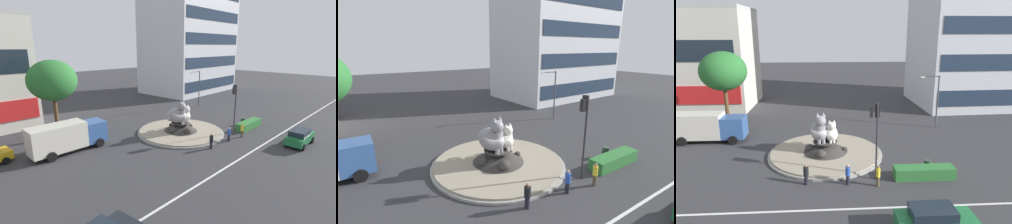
# 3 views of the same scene
# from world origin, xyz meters

# --- Properties ---
(ground_plane) EXTENTS (160.00, 160.00, 0.00)m
(ground_plane) POSITION_xyz_m (0.00, 0.00, 0.00)
(ground_plane) COLOR #333335
(roundabout_island) EXTENTS (10.19, 10.19, 1.33)m
(roundabout_island) POSITION_xyz_m (-0.01, -0.01, 0.40)
(roundabout_island) COLOR gray
(roundabout_island) RESTS_ON ground
(cat_statue_grey) EXTENTS (2.01, 3.03, 2.75)m
(cat_statue_grey) POSITION_xyz_m (-0.49, 0.02, 2.34)
(cat_statue_grey) COLOR gray
(cat_statue_grey) RESTS_ON roundabout_island
(cat_statue_white) EXTENTS (1.36, 2.21, 2.07)m
(cat_statue_white) POSITION_xyz_m (0.55, -0.08, 2.09)
(cat_statue_white) COLOR silver
(cat_statue_white) RESTS_ON roundabout_island
(traffic_light_mast) EXTENTS (0.74, 0.51, 5.85)m
(traffic_light_mast) POSITION_xyz_m (3.69, -4.79, 4.25)
(traffic_light_mast) COLOR #2D2D33
(traffic_light_mast) RESTS_ON ground
(office_tower) EXTENTS (20.38, 13.71, 27.50)m
(office_tower) POSITION_xyz_m (23.67, 18.54, 13.75)
(office_tower) COLOR silver
(office_tower) RESTS_ON ground
(clipped_hedge_strip) EXTENTS (4.57, 1.20, 0.90)m
(clipped_hedge_strip) POSITION_xyz_m (7.44, -4.93, 0.45)
(clipped_hedge_strip) COLOR #2D7033
(clipped_hedge_strip) RESTS_ON ground
(streetlight_arm) EXTENTS (2.08, 0.49, 6.01)m
(streetlight_arm) POSITION_xyz_m (12.43, 7.11, 3.56)
(streetlight_arm) COLOR #4C4C51
(streetlight_arm) RESTS_ON ground
(pedestrian_blue_shirt) EXTENTS (0.36, 0.36, 1.58)m
(pedestrian_blue_shirt) POSITION_xyz_m (1.59, -5.58, 0.83)
(pedestrian_blue_shirt) COLOR black
(pedestrian_blue_shirt) RESTS_ON ground
(pedestrian_yellow_shirt) EXTENTS (0.32, 0.32, 1.60)m
(pedestrian_yellow_shirt) POSITION_xyz_m (3.73, -5.97, 0.85)
(pedestrian_yellow_shirt) COLOR brown
(pedestrian_yellow_shirt) RESTS_ON ground
(pedestrian_black_shirt) EXTENTS (0.39, 0.39, 1.57)m
(pedestrian_black_shirt) POSITION_xyz_m (-1.42, -5.39, 0.81)
(pedestrian_black_shirt) COLOR black
(pedestrian_black_shirt) RESTS_ON ground
(litter_bin) EXTENTS (0.56, 0.56, 0.90)m
(litter_bin) POSITION_xyz_m (8.11, -3.71, 0.45)
(litter_bin) COLOR #2D4233
(litter_bin) RESTS_ON ground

